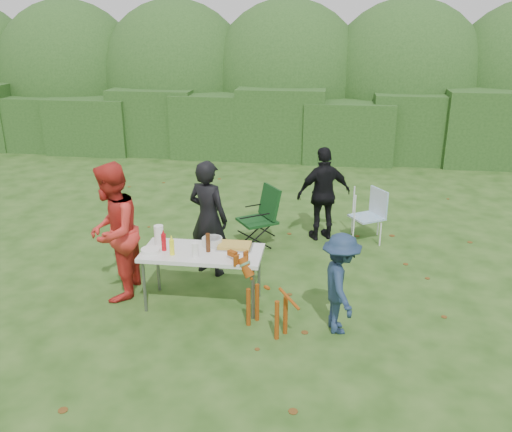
# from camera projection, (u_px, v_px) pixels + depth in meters

# --- Properties ---
(ground) EXTENTS (80.00, 80.00, 0.00)m
(ground) POSITION_uv_depth(u_px,v_px,m) (224.00, 308.00, 6.88)
(ground) COLOR #1E4211
(hedge_row) EXTENTS (22.00, 1.40, 1.70)m
(hedge_row) POSITION_uv_depth(u_px,v_px,m) (282.00, 125.00, 14.03)
(hedge_row) COLOR #23471C
(hedge_row) RESTS_ON ground
(shrub_backdrop) EXTENTS (20.00, 2.60, 3.20)m
(shrub_backdrop) POSITION_uv_depth(u_px,v_px,m) (287.00, 88.00, 15.25)
(shrub_backdrop) COLOR #3D6628
(shrub_backdrop) RESTS_ON ground
(folding_table) EXTENTS (1.50, 0.70, 0.74)m
(folding_table) POSITION_uv_depth(u_px,v_px,m) (202.00, 255.00, 6.76)
(folding_table) COLOR silver
(folding_table) RESTS_ON ground
(person_cook) EXTENTS (0.71, 0.60, 1.66)m
(person_cook) POSITION_uv_depth(u_px,v_px,m) (208.00, 218.00, 7.57)
(person_cook) COLOR black
(person_cook) RESTS_ON ground
(person_red_jacket) EXTENTS (0.75, 0.93, 1.80)m
(person_red_jacket) POSITION_uv_depth(u_px,v_px,m) (113.00, 232.00, 6.90)
(person_red_jacket) COLOR red
(person_red_jacket) RESTS_ON ground
(person_black_puffy) EXTENTS (0.98, 0.70, 1.55)m
(person_black_puffy) POSITION_uv_depth(u_px,v_px,m) (324.00, 194.00, 8.80)
(person_black_puffy) COLOR black
(person_black_puffy) RESTS_ON ground
(child) EXTENTS (0.61, 0.86, 1.21)m
(child) POSITION_uv_depth(u_px,v_px,m) (340.00, 284.00, 6.21)
(child) COLOR #1D304C
(child) RESTS_ON ground
(dog) EXTENTS (0.93, 0.79, 0.84)m
(dog) POSITION_uv_depth(u_px,v_px,m) (267.00, 298.00, 6.28)
(dog) COLOR #83390D
(dog) RESTS_ON ground
(camping_chair) EXTENTS (0.85, 0.85, 0.98)m
(camping_chair) POSITION_uv_depth(u_px,v_px,m) (257.00, 217.00, 8.59)
(camping_chair) COLOR #103915
(camping_chair) RESTS_ON ground
(lawn_chair) EXTENTS (0.70, 0.70, 0.86)m
(lawn_chair) POSITION_uv_depth(u_px,v_px,m) (367.00, 215.00, 8.86)
(lawn_chair) COLOR teal
(lawn_chair) RESTS_ON ground
(food_tray) EXTENTS (0.45, 0.30, 0.02)m
(food_tray) POSITION_uv_depth(u_px,v_px,m) (235.00, 247.00, 6.83)
(food_tray) COLOR #B7B7BA
(food_tray) RESTS_ON folding_table
(focaccia_bread) EXTENTS (0.40, 0.26, 0.04)m
(focaccia_bread) POSITION_uv_depth(u_px,v_px,m) (235.00, 245.00, 6.82)
(focaccia_bread) COLOR gold
(focaccia_bread) RESTS_ON food_tray
(mustard_bottle) EXTENTS (0.06, 0.06, 0.20)m
(mustard_bottle) POSITION_uv_depth(u_px,v_px,m) (172.00, 247.00, 6.60)
(mustard_bottle) COLOR #FFFB23
(mustard_bottle) RESTS_ON folding_table
(ketchup_bottle) EXTENTS (0.06, 0.06, 0.22)m
(ketchup_bottle) POSITION_uv_depth(u_px,v_px,m) (164.00, 242.00, 6.73)
(ketchup_bottle) COLOR #B30B14
(ketchup_bottle) RESTS_ON folding_table
(beer_bottle) EXTENTS (0.06, 0.06, 0.24)m
(beer_bottle) POSITION_uv_depth(u_px,v_px,m) (208.00, 243.00, 6.69)
(beer_bottle) COLOR #47230F
(beer_bottle) RESTS_ON folding_table
(paper_towel_roll) EXTENTS (0.12, 0.12, 0.26)m
(paper_towel_roll) POSITION_uv_depth(u_px,v_px,m) (159.00, 235.00, 6.89)
(paper_towel_roll) COLOR white
(paper_towel_roll) RESTS_ON folding_table
(cup_stack) EXTENTS (0.08, 0.08, 0.18)m
(cup_stack) POSITION_uv_depth(u_px,v_px,m) (195.00, 250.00, 6.55)
(cup_stack) COLOR white
(cup_stack) RESTS_ON folding_table
(pasta_bowl) EXTENTS (0.26, 0.26, 0.10)m
(pasta_bowl) POSITION_uv_depth(u_px,v_px,m) (212.00, 241.00, 6.90)
(pasta_bowl) COLOR silver
(pasta_bowl) RESTS_ON folding_table
(plate_stack) EXTENTS (0.24, 0.24, 0.05)m
(plate_stack) POSITION_uv_depth(u_px,v_px,m) (151.00, 250.00, 6.70)
(plate_stack) COLOR white
(plate_stack) RESTS_ON folding_table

